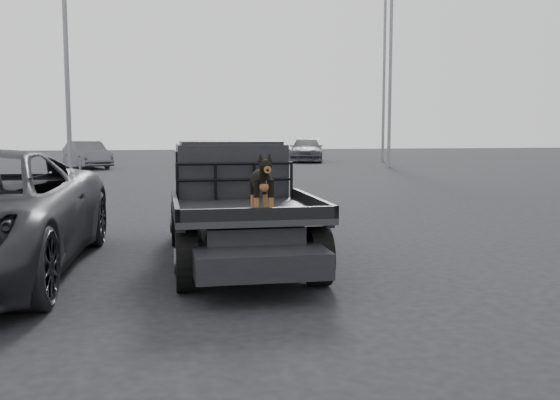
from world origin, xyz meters
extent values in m
plane|color=black|center=(0.00, 0.00, 0.00)|extent=(120.00, 120.00, 0.00)
imported|color=#4C4D52|center=(-5.02, 27.15, 0.72)|extent=(3.07, 4.60, 1.43)
imported|color=#414045|center=(8.10, 31.89, 0.75)|extent=(3.30, 5.51, 1.50)
cylinder|color=slate|center=(11.05, 24.80, 5.86)|extent=(0.18, 0.18, 11.72)
cylinder|color=slate|center=(12.96, 30.96, 7.53)|extent=(0.18, 0.18, 15.07)
camera|label=1|loc=(-1.14, -7.48, 1.96)|focal=40.00mm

